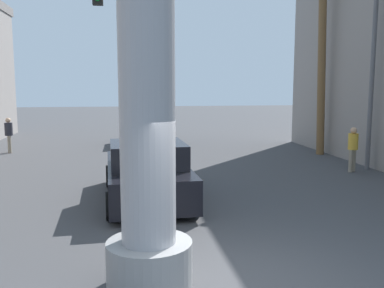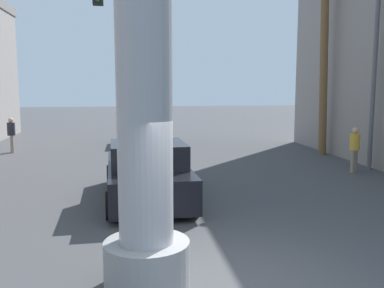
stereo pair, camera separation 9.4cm
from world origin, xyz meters
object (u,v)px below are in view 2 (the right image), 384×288
Objects in this scene: car_lead at (147,173)px; pedestrian_far_left at (11,132)px; car_far at (146,129)px; street_lamp at (365,53)px; pedestrian_mid_right at (355,146)px; palm_tree_mid_right at (326,27)px.

pedestrian_far_left reaches higher than car_lead.
street_lamp is at bearing -48.60° from car_far.
street_lamp is at bearing 39.36° from pedestrian_mid_right.
car_far is (-7.21, 8.18, -3.36)m from street_lamp.
car_lead and car_far have the same top height.
car_lead is at bearing -92.49° from car_far.
pedestrian_far_left is at bearing 169.00° from palm_tree_mid_right.
car_far is 2.98× the size of pedestrian_mid_right.
pedestrian_mid_right is (6.81, -8.51, 0.17)m from car_far.
palm_tree_mid_right is 5.52× the size of pedestrian_mid_right.
pedestrian_far_left reaches higher than car_far.
car_far is 6.48m from pedestrian_far_left.
pedestrian_far_left is (-13.32, 6.04, -3.18)m from street_lamp.
pedestrian_mid_right is (-0.40, -0.33, -3.18)m from street_lamp.
car_lead is at bearing -57.82° from pedestrian_far_left.
pedestrian_far_left is at bearing 153.73° from pedestrian_mid_right.
street_lamp reaches higher than pedestrian_mid_right.
palm_tree_mid_right reaches higher than car_far.
palm_tree_mid_right is 14.45m from pedestrian_far_left.
street_lamp is at bearing 20.66° from car_lead.
palm_tree_mid_right reaches higher than pedestrian_far_left.
pedestrian_mid_right is (7.29, 2.57, 0.21)m from car_lead.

